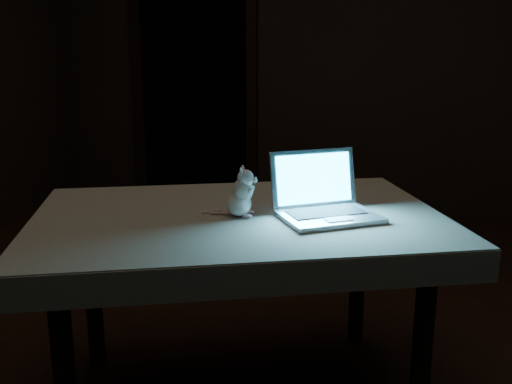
% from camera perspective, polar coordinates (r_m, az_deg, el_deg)
% --- Properties ---
extents(floor, '(5.00, 5.00, 0.00)m').
position_cam_1_polar(floor, '(2.32, -2.91, -17.60)').
color(floor, black).
rests_on(floor, ground).
extents(back_wall, '(4.50, 0.04, 2.60)m').
position_cam_1_polar(back_wall, '(4.42, 7.57, 15.04)').
color(back_wall, black).
rests_on(back_wall, ground).
extents(doorway, '(1.06, 0.36, 2.13)m').
position_cam_1_polar(doorway, '(4.71, -6.20, 12.16)').
color(doorway, black).
rests_on(doorway, back_wall).
extents(table, '(1.48, 1.26, 0.68)m').
position_cam_1_polar(table, '(2.04, -1.72, -11.51)').
color(table, black).
rests_on(table, floor).
extents(tablecloth, '(1.62, 1.41, 0.09)m').
position_cam_1_polar(tablecloth, '(1.93, 0.20, -3.60)').
color(tablecloth, beige).
rests_on(tablecloth, table).
extents(laptop, '(0.41, 0.40, 0.21)m').
position_cam_1_polar(laptop, '(1.85, 7.46, 0.40)').
color(laptop, '#AFAFB3').
rests_on(laptop, tablecloth).
extents(plush_mouse, '(0.17, 0.17, 0.17)m').
position_cam_1_polar(plush_mouse, '(1.87, -1.73, 0.05)').
color(plush_mouse, white).
rests_on(plush_mouse, tablecloth).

